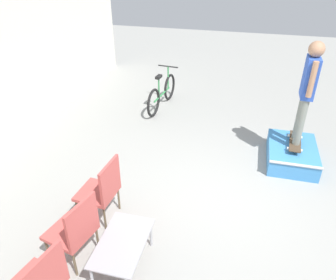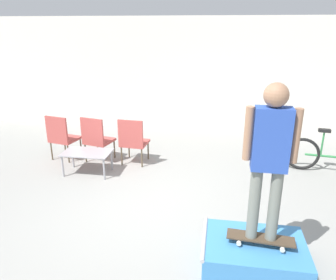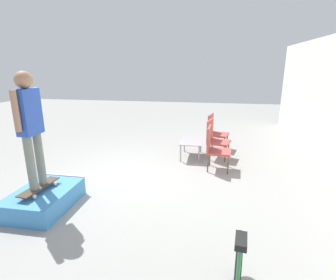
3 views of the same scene
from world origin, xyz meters
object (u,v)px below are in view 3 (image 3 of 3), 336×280
person_skater (29,121)px  patio_chair_center (215,138)px  patio_chair_left (215,130)px  skateboard_on_ramp (39,187)px  skate_ramp_box (44,199)px  coffee_table (191,142)px  patio_chair_right (215,147)px

person_skater → patio_chair_center: 4.26m
patio_chair_left → skateboard_on_ramp: bearing=156.5°
person_skater → patio_chair_left: (-3.84, 2.80, -0.95)m
patio_chair_left → patio_chair_center: 0.77m
person_skater → skate_ramp_box: bearing=161.5°
patio_chair_left → patio_chair_center: (0.77, 0.00, 0.00)m
coffee_table → patio_chair_right: (0.77, 0.59, 0.15)m
patio_chair_left → patio_chair_center: bearing=-167.5°
patio_chair_left → patio_chair_center: size_ratio=1.00×
skate_ramp_box → person_skater: (0.06, -0.02, 1.33)m
patio_chair_left → coffee_table: bearing=155.8°
person_skater → coffee_table: size_ratio=1.96×
skate_ramp_box → person_skater: person_skater is taller
skate_ramp_box → coffee_table: coffee_table is taller
patio_chair_center → skateboard_on_ramp: bearing=150.7°
patio_chair_right → skateboard_on_ramp: bearing=133.8°
person_skater → patio_chair_left: size_ratio=1.83×
skate_ramp_box → patio_chair_left: 4.71m
skateboard_on_ramp → person_skater: bearing=0.0°
coffee_table → skateboard_on_ramp: bearing=-35.9°
patio_chair_left → person_skater: bearing=156.5°
patio_chair_left → patio_chair_center: same height
skateboard_on_ramp → patio_chair_center: bearing=142.5°
patio_chair_center → patio_chair_right: size_ratio=1.00×
person_skater → patio_chair_right: bearing=130.0°
skate_ramp_box → coffee_table: 3.71m
coffee_table → patio_chair_center: (-0.02, 0.59, 0.15)m
coffee_table → patio_chair_right: patio_chair_right is taller
skate_ramp_box → person_skater: bearing=-19.3°
skate_ramp_box → patio_chair_left: (-3.79, 2.78, 0.38)m
person_skater → patio_chair_right: (-2.28, 2.79, -0.95)m
patio_chair_center → person_skater: bearing=150.7°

